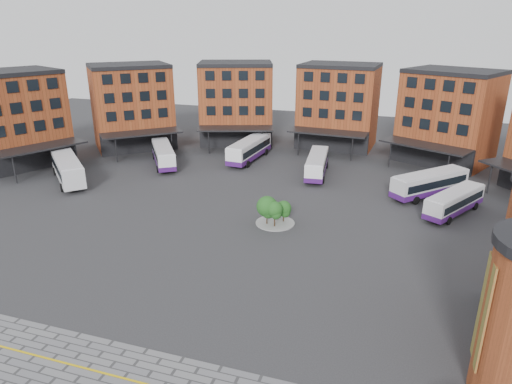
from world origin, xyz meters
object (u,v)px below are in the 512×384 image
(tree_island, at_px, (273,210))
(bus_d, at_px, (317,164))
(bus_e, at_px, (430,183))
(bus_f, at_px, (455,202))
(bus_c, at_px, (249,149))
(bus_b, at_px, (163,154))
(bus_a, at_px, (67,167))

(tree_island, relative_size, bus_d, 0.39)
(bus_e, xyz_separation_m, bus_f, (2.60, -5.37, -0.19))
(bus_c, bearing_deg, bus_f, -19.57)
(tree_island, height_order, bus_d, tree_island)
(tree_island, relative_size, bus_e, 0.43)
(bus_b, height_order, bus_d, bus_b)
(bus_d, distance_m, bus_f, 20.50)
(bus_a, distance_m, bus_b, 14.42)
(tree_island, height_order, bus_a, bus_a)
(tree_island, bearing_deg, bus_b, 143.86)
(bus_d, bearing_deg, bus_b, -179.81)
(bus_c, distance_m, bus_f, 33.10)
(tree_island, distance_m, bus_b, 28.16)
(bus_a, distance_m, bus_c, 27.70)
(tree_island, bearing_deg, bus_f, 26.13)
(tree_island, xyz_separation_m, bus_f, (19.45, 9.54, -0.27))
(bus_a, distance_m, bus_f, 51.38)
(bus_b, xyz_separation_m, bus_c, (12.09, 6.70, 0.13))
(bus_a, height_order, bus_c, bus_a)
(bus_b, bearing_deg, tree_island, -70.70)
(bus_a, xyz_separation_m, bus_d, (33.04, 13.70, -0.41))
(bus_e, bearing_deg, bus_a, -125.44)
(tree_island, xyz_separation_m, bus_c, (-10.65, 23.30, 0.03))
(bus_d, height_order, bus_f, bus_d)
(bus_e, bearing_deg, bus_d, -151.48)
(bus_b, relative_size, bus_e, 1.06)
(bus_b, distance_m, bus_f, 42.78)
(bus_a, bearing_deg, bus_e, -35.74)
(bus_a, relative_size, bus_e, 1.09)
(bus_a, bearing_deg, bus_d, -24.34)
(tree_island, distance_m, bus_c, 25.62)
(bus_b, distance_m, bus_c, 13.82)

